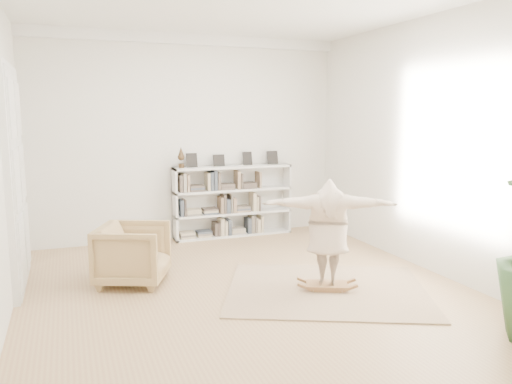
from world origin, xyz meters
TOP-DOWN VIEW (x-y plane):
  - floor at (0.00, 0.00)m, footprint 6.00×6.00m
  - room_shell at (0.00, 2.94)m, footprint 6.00×6.00m
  - doors at (-2.70, 1.30)m, footprint 0.09×1.78m
  - bookshelf at (0.74, 2.82)m, footprint 2.20×0.35m
  - armchair at (-1.31, 0.78)m, footprint 1.14×1.13m
  - rug at (0.96, -0.39)m, footprint 3.11×2.86m
  - rocker_board at (0.96, -0.39)m, footprint 0.60×0.50m
  - person at (0.96, -0.39)m, footprint 1.70×1.10m

SIDE VIEW (x-z plane):
  - floor at x=0.00m, z-range 0.00..0.00m
  - rug at x=0.96m, z-range 0.00..0.02m
  - rocker_board at x=0.96m, z-range 0.01..0.12m
  - armchair at x=-1.31m, z-range 0.00..0.80m
  - bookshelf at x=0.74m, z-range -0.18..1.46m
  - person at x=0.96m, z-range 0.13..1.48m
  - doors at x=-2.70m, z-range -0.06..2.86m
  - room_shell at x=0.00m, z-range 0.51..6.51m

